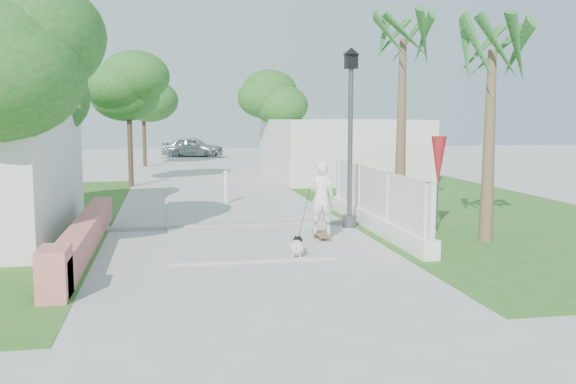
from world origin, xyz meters
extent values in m
plane|color=#B7B7B2|center=(0.00, 0.00, 0.00)|extent=(90.00, 90.00, 0.00)
cube|color=#B7B7B2|center=(0.00, 20.00, 0.03)|extent=(3.20, 36.00, 0.06)
cube|color=#999993|center=(0.00, 6.00, 0.05)|extent=(6.50, 0.25, 0.10)
cube|color=#325E1D|center=(7.00, 8.00, 0.01)|extent=(8.00, 20.00, 0.01)
cube|color=#BE6A61|center=(-3.30, 4.00, 0.30)|extent=(0.45, 8.00, 0.60)
cube|color=#BE6A61|center=(-3.30, 0.20, 0.40)|extent=(0.45, 0.80, 0.80)
cube|color=white|center=(3.40, 5.00, 0.20)|extent=(0.35, 7.00, 0.40)
cube|color=white|center=(3.40, 5.00, 0.95)|extent=(0.10, 7.00, 1.10)
cube|color=white|center=(3.40, 1.80, 0.75)|extent=(0.14, 0.14, 1.50)
cube|color=white|center=(3.40, 4.00, 0.75)|extent=(0.14, 0.14, 1.50)
cube|color=white|center=(3.40, 6.20, 0.75)|extent=(0.14, 0.14, 1.50)
cube|color=white|center=(3.40, 8.20, 0.75)|extent=(0.14, 0.14, 1.50)
cube|color=silver|center=(6.00, 18.00, 1.30)|extent=(6.00, 8.00, 2.60)
cylinder|color=#59595E|center=(2.90, 5.50, 0.15)|extent=(0.36, 0.36, 0.30)
cylinder|color=#59595E|center=(2.90, 5.50, 2.00)|extent=(0.12, 0.12, 4.00)
cube|color=black|center=(2.90, 5.50, 4.10)|extent=(0.28, 0.28, 0.35)
cone|color=black|center=(2.90, 5.50, 4.35)|extent=(0.44, 0.44, 0.18)
cylinder|color=white|center=(0.20, 10.00, 0.50)|extent=(0.12, 0.12, 1.00)
sphere|color=white|center=(0.20, 10.00, 1.02)|extent=(0.14, 0.14, 0.14)
cylinder|color=#59595E|center=(4.80, 4.50, 1.00)|extent=(0.04, 0.04, 2.00)
cone|color=red|center=(4.80, 4.50, 1.70)|extent=(0.36, 0.36, 1.20)
cylinder|color=#4C3826|center=(-4.50, 3.00, 1.92)|extent=(0.20, 0.20, 3.85)
ellipsoid|color=#185618|center=(-4.50, 3.00, 3.58)|extent=(3.60, 3.60, 2.70)
ellipsoid|color=#185618|center=(-4.30, 2.80, 3.92)|extent=(3.06, 3.06, 2.30)
cylinder|color=#4C3826|center=(-5.50, 8.50, 1.75)|extent=(0.20, 0.20, 3.50)
ellipsoid|color=#185618|center=(-5.50, 8.50, 3.25)|extent=(3.20, 3.20, 2.40)
ellipsoid|color=#185618|center=(-5.30, 8.30, 3.60)|extent=(2.72, 2.72, 2.05)
ellipsoid|color=#185618|center=(-5.70, 8.70, 3.95)|extent=(2.40, 2.40, 1.79)
cylinder|color=#4C3826|center=(-3.00, 16.00, 1.92)|extent=(0.20, 0.20, 3.85)
ellipsoid|color=#185618|center=(-3.00, 16.00, 3.58)|extent=(3.40, 3.40, 2.55)
ellipsoid|color=#185618|center=(-2.80, 15.80, 3.92)|extent=(2.89, 2.89, 2.18)
ellipsoid|color=#185618|center=(-3.20, 16.20, 4.28)|extent=(2.55, 2.55, 1.90)
cylinder|color=#4C3826|center=(3.20, 20.00, 1.75)|extent=(0.20, 0.20, 3.50)
ellipsoid|color=#185618|center=(3.20, 20.00, 3.25)|extent=(3.00, 3.00, 2.25)
ellipsoid|color=#185618|center=(3.40, 19.80, 3.60)|extent=(2.55, 2.55, 1.92)
ellipsoid|color=#185618|center=(3.00, 20.20, 3.95)|extent=(2.25, 2.25, 1.68)
cylinder|color=#4C3826|center=(-2.80, 26.00, 1.92)|extent=(0.20, 0.20, 3.85)
ellipsoid|color=#185618|center=(-2.80, 26.00, 3.58)|extent=(3.20, 3.20, 2.40)
ellipsoid|color=#185618|center=(-2.60, 25.80, 3.92)|extent=(2.72, 2.72, 2.05)
ellipsoid|color=#185618|center=(-3.00, 26.20, 4.28)|extent=(2.40, 2.40, 1.79)
cone|color=brown|center=(4.60, 6.50, 2.40)|extent=(0.32, 0.32, 4.80)
cone|color=brown|center=(5.40, 3.20, 2.10)|extent=(0.32, 0.32, 4.20)
cube|color=#8F5A39|center=(1.85, 4.18, 0.09)|extent=(0.34, 0.89, 0.02)
imported|color=white|center=(1.85, 4.18, 0.94)|extent=(0.65, 0.46, 1.67)
cylinder|color=gray|center=(1.77, 3.87, 0.03)|extent=(0.03, 0.06, 0.06)
cylinder|color=gray|center=(1.93, 3.87, 0.03)|extent=(0.03, 0.06, 0.06)
cylinder|color=gray|center=(1.77, 4.49, 0.03)|extent=(0.03, 0.06, 0.06)
cylinder|color=gray|center=(1.93, 4.49, 0.03)|extent=(0.03, 0.06, 0.06)
ellipsoid|color=silver|center=(0.89, 2.20, 0.23)|extent=(0.40, 0.53, 0.30)
sphere|color=black|center=(0.95, 2.42, 0.32)|extent=(0.19, 0.19, 0.19)
sphere|color=silver|center=(0.97, 2.51, 0.29)|extent=(0.09, 0.09, 0.09)
cone|color=black|center=(0.91, 2.43, 0.41)|extent=(0.06, 0.06, 0.07)
cone|color=black|center=(0.99, 2.41, 0.41)|extent=(0.06, 0.06, 0.07)
cylinder|color=silver|center=(0.85, 2.33, 0.07)|extent=(0.04, 0.04, 0.14)
cylinder|color=silver|center=(0.98, 2.30, 0.07)|extent=(0.04, 0.04, 0.14)
cylinder|color=silver|center=(0.79, 2.11, 0.07)|extent=(0.04, 0.04, 0.14)
cylinder|color=silver|center=(0.92, 2.08, 0.07)|extent=(0.04, 0.04, 0.14)
cylinder|color=silver|center=(0.83, 1.99, 0.30)|extent=(0.06, 0.12, 0.11)
imported|color=#A4A5AC|center=(0.09, 32.94, 0.68)|extent=(4.27, 2.46, 1.37)
camera|label=1|loc=(-1.55, -9.85, 2.81)|focal=40.00mm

